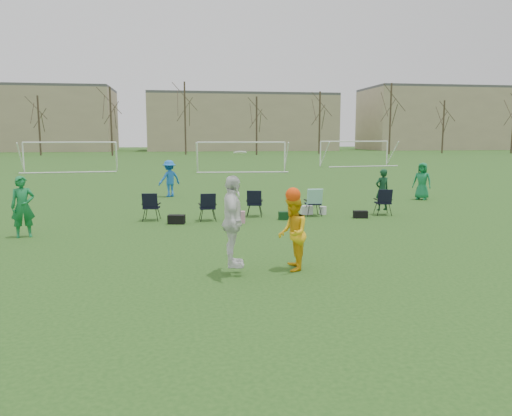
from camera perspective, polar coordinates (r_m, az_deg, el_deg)
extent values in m
plane|color=#1F4916|center=(9.86, -1.52, -8.84)|extent=(260.00, 260.00, 0.00)
imported|color=#147237|center=(15.80, -25.10, 0.14)|extent=(0.75, 0.61, 1.77)
imported|color=blue|center=(24.37, -9.87, 3.34)|extent=(1.31, 1.15, 1.75)
imported|color=#147340|center=(24.17, 18.46, 2.93)|extent=(0.98, 0.96, 1.70)
imported|color=white|center=(10.36, -2.68, -1.55)|extent=(0.55, 1.16, 1.92)
imported|color=yellow|center=(10.81, 4.21, -2.92)|extent=(0.74, 0.88, 1.62)
sphere|color=#FF430D|center=(10.68, 4.25, 1.49)|extent=(0.32, 0.32, 0.32)
cylinder|color=white|center=(10.28, -1.83, 6.36)|extent=(0.27, 0.27, 0.07)
imported|color=#0F3A20|center=(19.11, 14.23, 2.04)|extent=(0.63, 0.49, 1.54)
cube|color=black|center=(16.81, -9.08, -1.29)|extent=(0.60, 0.41, 0.30)
cube|color=#CB83A0|center=(16.75, -1.86, -1.05)|extent=(0.38, 0.28, 0.40)
cube|color=#0E3415|center=(17.47, 3.36, -0.87)|extent=(0.46, 0.30, 0.28)
cube|color=white|center=(18.71, 5.81, -0.23)|extent=(0.42, 0.30, 0.32)
cylinder|color=silver|center=(18.73, 7.66, -0.29)|extent=(0.26, 0.26, 0.30)
cube|color=black|center=(18.17, 11.84, -0.71)|extent=(0.53, 0.33, 0.26)
cube|color=black|center=(17.63, -11.87, 0.16)|extent=(0.68, 0.68, 0.96)
cube|color=black|center=(17.26, -5.57, 0.14)|extent=(0.63, 0.63, 0.96)
cube|color=black|center=(18.12, -0.17, 0.55)|extent=(0.71, 0.71, 0.96)
cube|color=black|center=(18.37, 6.52, 0.61)|extent=(0.60, 0.60, 0.96)
cube|color=black|center=(19.07, 14.30, 0.68)|extent=(0.66, 0.66, 0.96)
cylinder|color=white|center=(44.83, -25.05, 5.26)|extent=(0.12, 0.12, 2.40)
cylinder|color=white|center=(44.01, -15.65, 5.69)|extent=(0.12, 0.12, 2.40)
cylinder|color=white|center=(44.24, -20.48, 7.04)|extent=(7.28, 0.76, 0.12)
cylinder|color=white|center=(41.67, -6.73, 5.81)|extent=(0.12, 0.12, 2.40)
cylinder|color=white|center=(42.07, 3.31, 5.88)|extent=(0.12, 0.12, 2.40)
cylinder|color=white|center=(41.68, -1.69, 7.51)|extent=(7.29, 0.63, 0.12)
cylinder|color=white|center=(48.80, 7.37, 6.14)|extent=(0.12, 0.12, 2.40)
cylinder|color=white|center=(52.21, 14.74, 6.07)|extent=(0.12, 0.12, 2.40)
cylinder|color=white|center=(50.38, 11.22, 7.48)|extent=(7.25, 1.13, 0.12)
cylinder|color=#382B21|center=(83.50, -23.54, 8.62)|extent=(0.28, 0.28, 9.00)
cylinder|color=#382B21|center=(78.50, -16.23, 9.48)|extent=(0.28, 0.28, 10.20)
cylinder|color=#382B21|center=(80.91, -8.11, 10.10)|extent=(0.28, 0.28, 11.40)
cylinder|color=#382B21|center=(78.82, 0.07, 9.36)|extent=(0.28, 0.28, 9.00)
cylinder|color=#382B21|center=(84.14, 7.27, 9.63)|extent=(0.28, 0.28, 10.20)
cylinder|color=#382B21|center=(85.08, 15.10, 9.80)|extent=(0.28, 0.28, 11.40)
cylinder|color=#382B21|center=(92.64, 20.61, 8.67)|extent=(0.28, 0.28, 9.00)
cube|color=tan|center=(110.69, -26.96, 8.92)|extent=(42.00, 16.00, 12.00)
cube|color=tan|center=(106.21, -1.72, 9.59)|extent=(38.00, 16.00, 11.00)
cube|color=tan|center=(119.45, 19.51, 9.46)|extent=(30.00, 16.00, 13.00)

